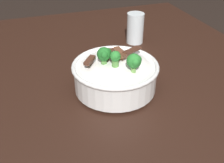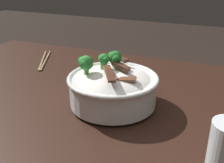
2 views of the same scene
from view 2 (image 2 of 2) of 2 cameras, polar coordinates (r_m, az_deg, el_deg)
dining_table at (r=0.81m, az=-1.82°, el=-13.98°), size 1.54×1.08×0.77m
rice_bowl at (r=0.77m, az=0.35°, el=-0.92°), size 0.26×0.26×0.15m
chopsticks_pair at (r=1.19m, az=-14.02°, el=4.34°), size 0.13×0.22×0.01m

